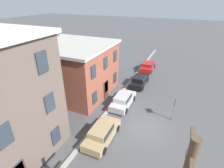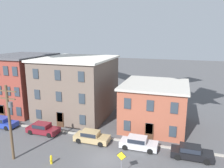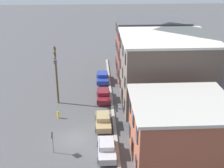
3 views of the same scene
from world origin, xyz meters
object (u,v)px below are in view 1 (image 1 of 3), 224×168
at_px(car_silver, 123,100).
at_px(caution_sign, 175,106).
at_px(car_red, 148,66).
at_px(car_tan, 102,133).
at_px(car_black, 139,80).

height_order(car_silver, caution_sign, caution_sign).
distance_m(car_red, caution_sign, 13.77).
bearing_deg(car_tan, car_red, 0.42).
xyz_separation_m(car_tan, car_silver, (5.88, 0.21, 0.00)).
bearing_deg(car_silver, car_tan, -177.93).
relative_size(car_black, car_red, 1.00).
height_order(car_tan, car_silver, same).
bearing_deg(car_black, car_red, 2.12).
relative_size(car_tan, car_red, 1.00).
xyz_separation_m(car_black, caution_sign, (-6.39, -5.30, 1.01)).
bearing_deg(car_red, car_tan, -179.58).
distance_m(car_black, car_red, 6.18).
xyz_separation_m(car_silver, car_black, (5.88, -0.31, 0.00)).
relative_size(car_red, caution_sign, 1.68).
distance_m(car_silver, car_red, 12.06).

